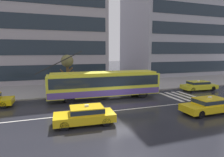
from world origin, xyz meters
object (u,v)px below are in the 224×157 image
(taxi_ahead_of_bus, at_px, (199,85))
(taxi_oncoming_far, at_px, (208,105))
(pedestrian_waiting_by_pole, at_px, (93,77))
(pedestrian_approaching_curb, at_px, (72,81))
(taxi_oncoming_near, at_px, (85,114))
(street_tree_bare, at_px, (67,63))
(trolleybus, at_px, (105,84))
(pedestrian_walking_past, at_px, (60,84))
(pedestrian_at_shelter, at_px, (128,78))

(taxi_ahead_of_bus, height_order, taxi_oncoming_far, same)
(pedestrian_waiting_by_pole, bearing_deg, pedestrian_approaching_curb, -156.48)
(taxi_oncoming_near, bearing_deg, taxi_oncoming_far, -4.93)
(taxi_oncoming_far, distance_m, taxi_oncoming_near, 10.22)
(taxi_ahead_of_bus, distance_m, pedestrian_waiting_by_pole, 13.92)
(taxi_oncoming_far, height_order, pedestrian_waiting_by_pole, pedestrian_waiting_by_pole)
(street_tree_bare, bearing_deg, trolleybus, -52.85)
(taxi_ahead_of_bus, relative_size, pedestrian_walking_past, 2.85)
(taxi_ahead_of_bus, bearing_deg, pedestrian_waiting_by_pole, 162.50)
(taxi_oncoming_near, height_order, pedestrian_waiting_by_pole, pedestrian_waiting_by_pole)
(taxi_oncoming_near, distance_m, street_tree_bare, 11.84)
(taxi_oncoming_near, relative_size, pedestrian_at_shelter, 2.17)
(taxi_oncoming_near, relative_size, pedestrian_waiting_by_pole, 2.18)
(pedestrian_approaching_curb, bearing_deg, taxi_oncoming_far, -46.33)
(trolleybus, distance_m, street_tree_bare, 6.25)
(pedestrian_at_shelter, bearing_deg, taxi_oncoming_far, -74.53)
(pedestrian_walking_past, distance_m, pedestrian_waiting_by_pole, 4.28)
(taxi_ahead_of_bus, bearing_deg, pedestrian_approaching_curb, 169.71)
(taxi_oncoming_far, distance_m, pedestrian_walking_past, 16.17)
(taxi_oncoming_far, relative_size, pedestrian_approaching_curb, 2.33)
(taxi_oncoming_far, xyz_separation_m, pedestrian_at_shelter, (-2.82, 10.21, 0.99))
(pedestrian_waiting_by_pole, bearing_deg, taxi_ahead_of_bus, -17.50)
(taxi_ahead_of_bus, bearing_deg, trolleybus, 179.58)
(taxi_oncoming_far, distance_m, pedestrian_waiting_by_pole, 13.75)
(pedestrian_at_shelter, height_order, pedestrian_walking_past, pedestrian_at_shelter)
(pedestrian_at_shelter, bearing_deg, pedestrian_approaching_curb, 177.94)
(pedestrian_approaching_curb, bearing_deg, pedestrian_at_shelter, -2.06)
(trolleybus, distance_m, taxi_oncoming_near, 7.63)
(trolleybus, relative_size, pedestrian_walking_past, 7.90)
(taxi_ahead_of_bus, height_order, pedestrian_walking_past, pedestrian_walking_past)
(pedestrian_at_shelter, xyz_separation_m, pedestrian_waiting_by_pole, (-4.30, 1.51, 0.09))
(taxi_oncoming_far, distance_m, street_tree_bare, 16.35)
(taxi_ahead_of_bus, xyz_separation_m, taxi_oncoming_near, (-16.30, -6.67, -0.00))
(taxi_oncoming_far, relative_size, taxi_oncoming_near, 1.05)
(taxi_ahead_of_bus, xyz_separation_m, pedestrian_walking_past, (-17.46, 3.97, 0.42))
(taxi_ahead_of_bus, height_order, pedestrian_approaching_curb, pedestrian_approaching_curb)
(taxi_ahead_of_bus, distance_m, taxi_oncoming_near, 17.61)
(taxi_oncoming_far, distance_m, pedestrian_at_shelter, 10.64)
(pedestrian_walking_past, bearing_deg, pedestrian_at_shelter, -8.69)
(taxi_ahead_of_bus, distance_m, pedestrian_approaching_curb, 16.40)
(pedestrian_walking_past, height_order, pedestrian_waiting_by_pole, pedestrian_waiting_by_pole)
(taxi_ahead_of_bus, distance_m, street_tree_bare, 17.38)
(trolleybus, relative_size, taxi_oncoming_far, 2.92)
(pedestrian_waiting_by_pole, distance_m, street_tree_bare, 3.79)
(trolleybus, xyz_separation_m, taxi_oncoming_far, (6.77, -7.64, -0.89))
(taxi_oncoming_far, bearing_deg, pedestrian_walking_past, 134.59)
(pedestrian_approaching_curb, relative_size, pedestrian_waiting_by_pole, 0.98)
(trolleybus, relative_size, pedestrian_approaching_curb, 6.82)
(taxi_oncoming_far, height_order, taxi_oncoming_near, same)
(taxi_ahead_of_bus, distance_m, taxi_oncoming_far, 9.71)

